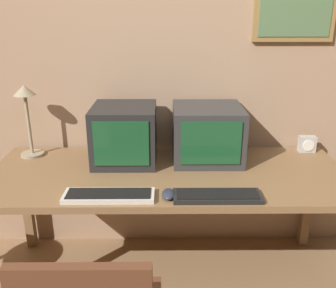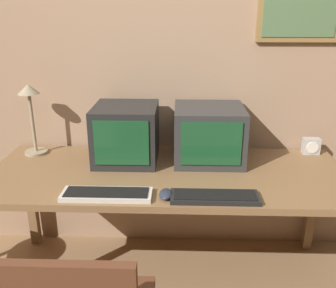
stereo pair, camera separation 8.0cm
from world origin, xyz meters
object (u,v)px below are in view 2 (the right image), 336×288
at_px(keyboard_side, 215,197).
at_px(desk_lamp, 31,107).
at_px(monitor_right, 209,134).
at_px(desk_clock, 311,146).
at_px(keyboard_main, 107,194).
at_px(monitor_left, 126,134).
at_px(mouse_near_keyboard, 167,194).

bearing_deg(keyboard_side, desk_lamp, 152.10).
bearing_deg(monitor_right, desk_clock, 10.28).
xyz_separation_m(keyboard_main, desk_clock, (1.16, 0.61, 0.04)).
relative_size(monitor_right, keyboard_side, 0.95).
bearing_deg(monitor_left, monitor_right, 2.57).
distance_m(keyboard_side, mouse_near_keyboard, 0.23).
distance_m(keyboard_main, desk_clock, 1.31).
height_order(monitor_right, desk_clock, monitor_right).
distance_m(monitor_left, desk_clock, 1.14).
height_order(monitor_right, keyboard_main, monitor_right).
height_order(keyboard_side, mouse_near_keyboard, mouse_near_keyboard).
height_order(monitor_right, mouse_near_keyboard, monitor_right).
bearing_deg(keyboard_main, desk_clock, 27.59).
bearing_deg(monitor_right, keyboard_main, -136.52).
relative_size(monitor_left, desk_lamp, 0.86).
relative_size(keyboard_main, desk_lamp, 1.00).
relative_size(monitor_left, mouse_near_keyboard, 3.53).
bearing_deg(keyboard_main, monitor_left, 85.88).
xyz_separation_m(monitor_left, keyboard_main, (-0.03, -0.47, -0.15)).
relative_size(monitor_right, desk_lamp, 0.92).
bearing_deg(monitor_left, desk_lamp, 171.47).
height_order(keyboard_side, desk_clock, desk_clock).
height_order(monitor_left, desk_lamp, desk_lamp).
height_order(keyboard_main, desk_lamp, desk_lamp).
distance_m(mouse_near_keyboard, desk_lamp, 1.04).
xyz_separation_m(monitor_left, monitor_right, (0.48, 0.02, -0.00)).
relative_size(keyboard_main, keyboard_side, 1.03).
bearing_deg(desk_lamp, keyboard_side, -27.90).
xyz_separation_m(monitor_right, keyboard_main, (-0.52, -0.49, -0.15)).
relative_size(monitor_left, monitor_right, 0.94).
height_order(monitor_left, monitor_right, monitor_left).
bearing_deg(desk_clock, monitor_right, -169.72).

